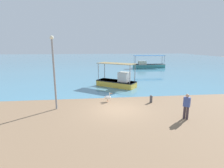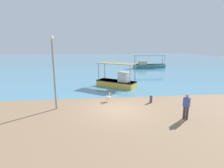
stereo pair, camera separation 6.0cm
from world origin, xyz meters
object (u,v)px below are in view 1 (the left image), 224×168
(fishing_boat_near_right, at_px, (118,81))
(fishing_boat_far_left, at_px, (148,65))
(mooring_bollard, at_px, (151,99))
(fisherman_standing, at_px, (187,106))
(lamp_post, at_px, (54,69))
(pelican, at_px, (108,97))

(fishing_boat_near_right, height_order, fishing_boat_far_left, fishing_boat_near_right)
(mooring_bollard, bearing_deg, fisherman_standing, -72.27)
(lamp_post, distance_m, fisherman_standing, 9.41)
(fishing_boat_far_left, height_order, pelican, fishing_boat_far_left)
(lamp_post, height_order, fisherman_standing, lamp_post)
(mooring_bollard, bearing_deg, pelican, 169.32)
(lamp_post, bearing_deg, fishing_boat_near_right, 50.15)
(pelican, distance_m, mooring_bollard, 3.64)
(fishing_boat_near_right, bearing_deg, fishing_boat_far_left, 61.59)
(pelican, relative_size, fisherman_standing, 0.47)
(fisherman_standing, bearing_deg, fishing_boat_far_left, 77.01)
(fishing_boat_near_right, relative_size, mooring_bollard, 7.23)
(pelican, height_order, fisherman_standing, fisherman_standing)
(fishing_boat_near_right, height_order, fisherman_standing, fishing_boat_near_right)
(mooring_bollard, distance_m, fisherman_standing, 3.73)
(fisherman_standing, bearing_deg, pelican, 138.29)
(fishing_boat_near_right, xyz_separation_m, pelican, (-1.63, -5.44, -0.29))
(pelican, bearing_deg, lamp_post, -161.83)
(fishing_boat_far_left, bearing_deg, fishing_boat_near_right, -118.41)
(fishing_boat_near_right, xyz_separation_m, lamp_post, (-5.64, -6.76, 2.38))
(lamp_post, relative_size, mooring_bollard, 8.29)
(pelican, xyz_separation_m, lamp_post, (-4.01, -1.32, 2.66))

